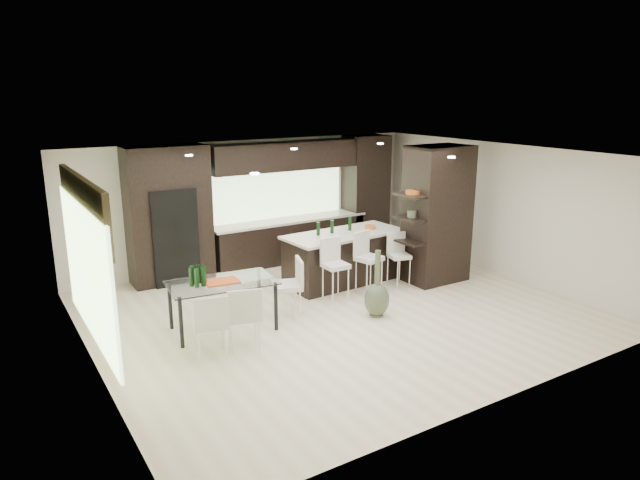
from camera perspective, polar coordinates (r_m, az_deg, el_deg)
ground at (r=9.99m, az=1.84°, el=-7.14°), size 8.00×8.00×0.00m
back_wall at (r=12.56m, az=-7.05°, el=3.76°), size 8.00×0.02×2.70m
left_wall at (r=8.14m, az=-22.24°, el=-3.38°), size 0.02×7.00×2.70m
right_wall at (r=12.21m, az=17.71°, el=2.85°), size 0.02×7.00×2.70m
ceiling at (r=9.33m, az=1.98°, el=8.43°), size 8.00×7.00×0.02m
window_left at (r=8.33m, az=-22.22°, el=-2.97°), size 0.04×3.20×1.90m
window_back at (r=12.75m, az=-4.55°, el=4.90°), size 3.40×0.04×1.20m
stone_accent at (r=8.12m, az=-22.63°, el=3.12°), size 0.08×3.00×0.80m
ceiling_spots at (r=9.54m, az=1.13°, el=8.46°), size 4.00×3.00×0.02m
back_cabinetry at (r=12.48m, az=-4.32°, el=3.76°), size 6.80×0.68×2.70m
refrigerator at (r=11.63m, az=-14.68°, el=0.47°), size 0.90×0.68×1.90m
partition_column at (r=11.47m, az=11.63°, el=2.51°), size 1.20×0.80×2.70m
kitchen_island at (r=11.34m, az=2.39°, el=-1.74°), size 2.48×1.18×1.01m
stool_left at (r=10.31m, az=1.56°, el=-3.69°), size 0.42×0.42×0.93m
stool_mid at (r=10.71m, az=4.90°, el=-2.95°), size 0.51×0.51×0.95m
stool_right at (r=11.18m, az=7.89°, el=-2.53°), size 0.46×0.46×0.85m
bench at (r=12.02m, az=1.12°, el=-2.09°), size 1.29×0.63×0.48m
floor_vase at (r=9.65m, az=5.74°, el=-4.36°), size 0.52×0.52×1.16m
dining_table at (r=9.27m, az=-9.68°, el=-6.50°), size 1.76×1.11×0.80m
chair_near at (r=8.56m, az=-7.63°, el=-7.84°), size 0.62×0.62×0.91m
chair_far at (r=8.39m, az=-10.91°, el=-8.54°), size 0.59×0.59×0.90m
chair_end at (r=9.71m, az=-3.36°, el=-4.97°), size 0.62×0.62×0.91m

